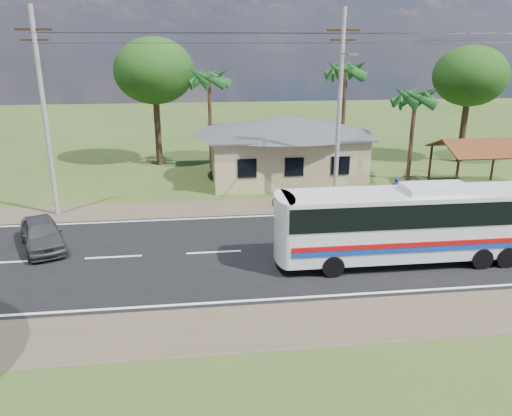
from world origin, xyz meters
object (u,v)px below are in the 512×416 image
Objects in this scene: waiting_shed at (479,148)px; small_car at (42,234)px; person at (395,190)px; coach_bus at (412,219)px; motorcycle at (286,198)px.

small_car is (-25.43, -6.98, -2.01)m from waiting_shed.
person is (-6.33, -2.24, -1.96)m from waiting_shed.
coach_bus is 5.90× the size of motorcycle.
waiting_shed is at bearing -6.65° from small_car.
waiting_shed is at bearing 49.42° from coach_bus.
person is at bearing -160.56° from waiting_shed.
coach_bus is 8.78m from person.
person reaches higher than motorcycle.
waiting_shed is 13.30m from motorcycle.
small_car reaches higher than motorcycle.
waiting_shed is 1.24× the size of small_car.
person is 0.37× the size of small_car.
coach_bus is at bearing -34.13° from small_car.
waiting_shed is 26.44m from small_car.
coach_bus is 7.29× the size of person.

